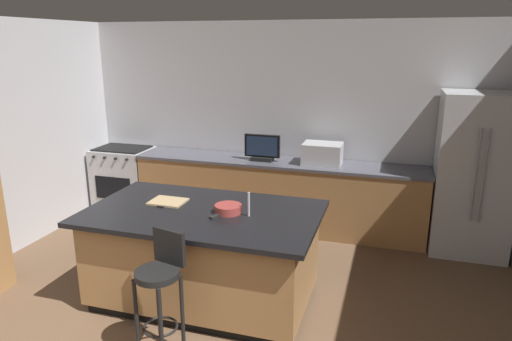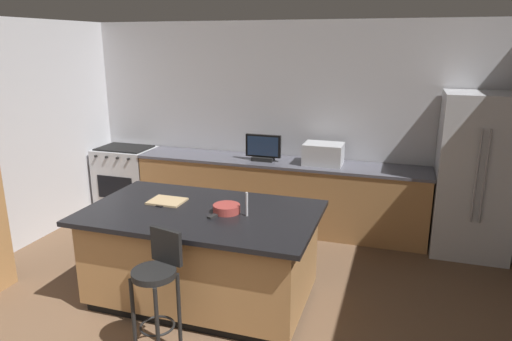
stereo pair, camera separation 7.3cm
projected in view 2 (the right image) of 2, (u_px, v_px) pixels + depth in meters
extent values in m
cube|color=#BCBCC1|center=(288.00, 124.00, 6.18)|extent=(6.05, 0.12, 2.66)
cube|color=#9E7042|center=(278.00, 195.00, 6.08)|extent=(3.77, 0.60, 0.87)
cube|color=#4C4C56|center=(279.00, 162.00, 5.96)|extent=(3.79, 0.62, 0.04)
cube|color=black|center=(204.00, 294.00, 4.44)|extent=(1.89, 1.03, 0.09)
cube|color=#9E7042|center=(203.00, 253.00, 4.33)|extent=(1.97, 1.11, 0.77)
cube|color=black|center=(201.00, 213.00, 4.22)|extent=(2.13, 1.27, 0.04)
cube|color=#B7BABF|center=(475.00, 175.00, 5.22)|extent=(0.83, 0.70, 1.86)
cylinder|color=gray|center=(477.00, 176.00, 4.85)|extent=(0.02, 0.02, 1.03)
cylinder|color=gray|center=(485.00, 177.00, 4.83)|extent=(0.02, 0.02, 1.03)
cube|color=#B7BABF|center=(127.00, 179.00, 6.76)|extent=(0.80, 0.60, 0.91)
cube|color=black|center=(115.00, 188.00, 6.49)|extent=(0.56, 0.01, 0.33)
cube|color=black|center=(124.00, 148.00, 6.63)|extent=(0.72, 0.50, 0.02)
cylinder|color=black|center=(96.00, 156.00, 6.44)|extent=(0.04, 0.03, 0.04)
cylinder|color=black|center=(106.00, 157.00, 6.39)|extent=(0.04, 0.03, 0.04)
cylinder|color=black|center=(117.00, 158.00, 6.34)|extent=(0.04, 0.03, 0.04)
cylinder|color=black|center=(128.00, 159.00, 6.29)|extent=(0.04, 0.03, 0.04)
cube|color=#B7BABF|center=(323.00, 154.00, 5.75)|extent=(0.48, 0.36, 0.27)
cube|color=black|center=(263.00, 159.00, 5.96)|extent=(0.28, 0.16, 0.05)
cube|color=black|center=(263.00, 146.00, 5.91)|extent=(0.46, 0.05, 0.29)
cube|color=#1E2D47|center=(263.00, 146.00, 5.89)|extent=(0.41, 0.01, 0.25)
cylinder|color=#B2B2B7|center=(272.00, 149.00, 6.05)|extent=(0.02, 0.02, 0.24)
cylinder|color=#B2B2B7|center=(247.00, 204.00, 4.05)|extent=(0.02, 0.02, 0.22)
cylinder|color=black|center=(154.00, 273.00, 3.47)|extent=(0.34, 0.34, 0.05)
cube|color=black|center=(166.00, 246.00, 3.55)|extent=(0.29, 0.10, 0.28)
cylinder|color=black|center=(134.00, 319.00, 3.53)|extent=(0.03, 0.03, 0.69)
cylinder|color=black|center=(157.00, 329.00, 3.40)|extent=(0.03, 0.03, 0.69)
cylinder|color=black|center=(156.00, 304.00, 3.73)|extent=(0.03, 0.03, 0.69)
cylinder|color=black|center=(179.00, 313.00, 3.61)|extent=(0.03, 0.03, 0.69)
torus|color=black|center=(157.00, 326.00, 3.59)|extent=(0.28, 0.28, 0.02)
cylinder|color=#993833|center=(227.00, 209.00, 4.15)|extent=(0.25, 0.25, 0.07)
cube|color=black|center=(164.00, 204.00, 4.36)|extent=(0.10, 0.16, 0.01)
cube|color=black|center=(215.00, 215.00, 4.07)|extent=(0.10, 0.17, 0.02)
cube|color=tan|center=(167.00, 201.00, 4.43)|extent=(0.33, 0.26, 0.02)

